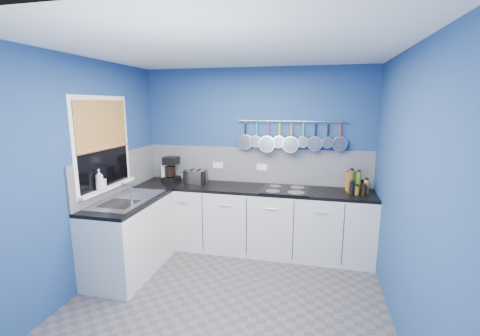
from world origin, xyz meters
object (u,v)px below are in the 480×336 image
at_px(soap_bottle_b, 102,182).
at_px(hob, 285,190).
at_px(paper_towel, 165,173).
at_px(canister, 202,179).
at_px(toaster, 195,177).
at_px(coffee_maker, 171,169).
at_px(soap_bottle_a, 99,180).

relative_size(soap_bottle_b, hob, 0.28).
xyz_separation_m(paper_towel, hob, (1.78, -0.14, -0.11)).
bearing_deg(canister, paper_towel, 176.25).
xyz_separation_m(toaster, hob, (1.28, -0.09, -0.09)).
bearing_deg(toaster, coffee_maker, -166.46).
distance_m(soap_bottle_a, coffee_maker, 1.20).
relative_size(soap_bottle_a, coffee_maker, 0.67).
relative_size(canister, hob, 0.21).
relative_size(soap_bottle_a, soap_bottle_b, 1.39).
distance_m(paper_towel, coffee_maker, 0.13).
xyz_separation_m(soap_bottle_a, toaster, (0.71, 1.12, -0.18)).
relative_size(soap_bottle_b, paper_towel, 0.72).
xyz_separation_m(soap_bottle_a, canister, (0.80, 1.13, -0.21)).
distance_m(soap_bottle_b, toaster, 1.31).
bearing_deg(paper_towel, canister, -3.75).
height_order(soap_bottle_b, coffee_maker, coffee_maker).
bearing_deg(hob, soap_bottle_a, -152.67).
xyz_separation_m(coffee_maker, toaster, (0.39, -0.03, -0.08)).
bearing_deg(toaster, soap_bottle_a, -104.31).
height_order(paper_towel, canister, paper_towel).
bearing_deg(hob, soap_bottle_b, -153.49).
bearing_deg(soap_bottle_b, toaster, 56.76).
height_order(toaster, canister, toaster).
bearing_deg(soap_bottle_a, paper_towel, 79.62).
bearing_deg(toaster, paper_towel, -167.14).
height_order(coffee_maker, toaster, coffee_maker).
height_order(soap_bottle_b, paper_towel, soap_bottle_b).
xyz_separation_m(paper_towel, toaster, (0.50, -0.05, -0.03)).
bearing_deg(canister, hob, -4.82).
distance_m(soap_bottle_a, canister, 1.40).
bearing_deg(coffee_maker, canister, 2.28).
distance_m(soap_bottle_b, canister, 1.37).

